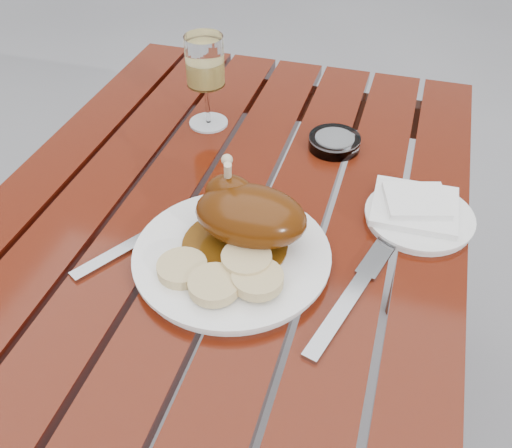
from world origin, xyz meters
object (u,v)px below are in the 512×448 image
at_px(table, 226,352).
at_px(wine_glass, 206,82).
at_px(dinner_plate, 232,257).
at_px(side_plate, 419,217).
at_px(ashtray, 334,142).

xyz_separation_m(table, wine_glass, (-0.12, 0.27, 0.47)).
relative_size(dinner_plate, side_plate, 1.68).
bearing_deg(dinner_plate, side_plate, 33.95).
bearing_deg(ashtray, dinner_plate, -104.34).
xyz_separation_m(side_plate, ashtray, (-0.17, 0.17, 0.01)).
xyz_separation_m(table, ashtray, (0.15, 0.26, 0.39)).
distance_m(dinner_plate, side_plate, 0.32).
relative_size(table, wine_glass, 6.48).
bearing_deg(ashtray, side_plate, -45.01).
distance_m(table, ashtray, 0.49).
bearing_deg(wine_glass, side_plate, -23.33).
distance_m(table, side_plate, 0.51).
height_order(table, dinner_plate, dinner_plate).
relative_size(wine_glass, ashtray, 1.87).
bearing_deg(wine_glass, dinner_plate, -64.73).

